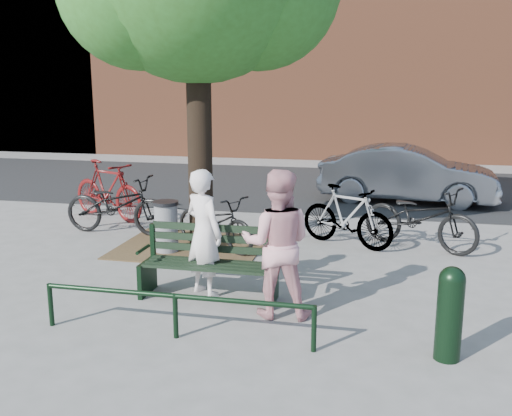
% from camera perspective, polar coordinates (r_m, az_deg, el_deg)
% --- Properties ---
extents(ground, '(90.00, 90.00, 0.00)m').
position_cam_1_polar(ground, '(7.47, -4.74, -8.98)').
color(ground, gray).
rests_on(ground, ground).
extents(dirt_pit, '(2.40, 2.00, 0.02)m').
position_cam_1_polar(dirt_pit, '(9.74, -6.54, -3.85)').
color(dirt_pit, brown).
rests_on(dirt_pit, ground).
extents(road, '(40.00, 7.00, 0.01)m').
position_cam_1_polar(road, '(15.52, 4.57, 2.22)').
color(road, black).
rests_on(road, ground).
extents(park_bench, '(1.74, 0.54, 0.97)m').
position_cam_1_polar(park_bench, '(7.38, -4.63, -5.29)').
color(park_bench, black).
rests_on(park_bench, ground).
extents(guard_railing, '(3.06, 0.06, 0.51)m').
position_cam_1_polar(guard_railing, '(6.26, -8.09, -9.36)').
color(guard_railing, black).
rests_on(guard_railing, ground).
extents(person_left, '(0.72, 0.66, 1.66)m').
position_cam_1_polar(person_left, '(7.37, -5.23, -2.48)').
color(person_left, silver).
rests_on(person_left, ground).
extents(person_right, '(0.92, 0.75, 1.76)m').
position_cam_1_polar(person_right, '(6.67, 2.12, -3.59)').
color(person_right, '#D39196').
rests_on(person_right, ground).
extents(bollard, '(0.26, 0.26, 0.97)m').
position_cam_1_polar(bollard, '(6.02, 18.82, -9.66)').
color(bollard, black).
rests_on(bollard, ground).
extents(litter_bin, '(0.42, 0.42, 0.85)m').
position_cam_1_polar(litter_bin, '(9.42, -8.96, -1.84)').
color(litter_bin, gray).
rests_on(litter_bin, ground).
extents(bicycle_a, '(2.10, 0.81, 1.08)m').
position_cam_1_polar(bicycle_a, '(10.72, -13.70, 0.30)').
color(bicycle_a, black).
rests_on(bicycle_a, ground).
extents(bicycle_b, '(2.06, 1.33, 1.20)m').
position_cam_1_polar(bicycle_b, '(11.95, -14.61, 1.75)').
color(bicycle_b, '#4E0B0B').
rests_on(bicycle_b, ground).
extents(bicycle_c, '(1.84, 1.42, 0.93)m').
position_cam_1_polar(bicycle_c, '(9.50, -4.14, -1.39)').
color(bicycle_c, black).
rests_on(bicycle_c, ground).
extents(bicycle_d, '(1.77, 1.21, 1.04)m').
position_cam_1_polar(bicycle_d, '(9.77, 9.08, -0.80)').
color(bicycle_d, gray).
rests_on(bicycle_d, ground).
extents(bicycle_e, '(2.11, 1.57, 1.06)m').
position_cam_1_polar(bicycle_e, '(9.89, 16.09, -0.91)').
color(bicycle_e, black).
rests_on(bicycle_e, ground).
extents(parked_car, '(4.13, 1.78, 1.32)m').
position_cam_1_polar(parked_car, '(13.71, 14.92, 3.28)').
color(parked_car, slate).
rests_on(parked_car, ground).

